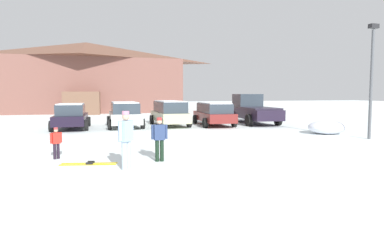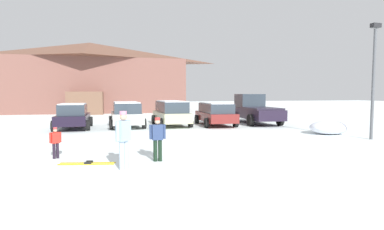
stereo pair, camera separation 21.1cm
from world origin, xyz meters
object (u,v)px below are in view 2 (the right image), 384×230
object	(u,v)px
skier_child_in_red_jacket	(55,141)
lamp_post	(374,75)
parked_beige_suv	(171,112)
pair_of_skis	(87,163)
skier_teen_in_navy_coat	(158,137)
skier_adult_in_blue_parka	(123,136)
ski_lodge	(90,77)
pickup_truck	(254,110)
parked_black_sedan	(73,116)
parked_maroon_van	(215,113)
parked_silver_wagon	(126,113)
plowed_snow_pile	(329,127)

from	to	relation	value
skier_child_in_red_jacket	lamp_post	distance (m)	13.94
parked_beige_suv	skier_child_in_red_jacket	bearing A→B (deg)	-121.84
skier_child_in_red_jacket	pair_of_skis	distance (m)	1.65
parked_beige_suv	skier_teen_in_navy_coat	xyz separation A→B (m)	(-2.50, -10.50, -0.12)
parked_beige_suv	skier_adult_in_blue_parka	size ratio (longest dim) A/B	2.85
ski_lodge	skier_teen_in_navy_coat	world-z (taller)	ski_lodge
pickup_truck	parked_black_sedan	bearing A→B (deg)	-178.36
parked_black_sedan	ski_lodge	bearing A→B (deg)	90.44
parked_black_sedan	skier_adult_in_blue_parka	distance (m)	11.37
ski_lodge	parked_maroon_van	xyz separation A→B (m)	(9.30, -19.46, -3.38)
parked_beige_suv	parked_maroon_van	xyz separation A→B (m)	(2.96, -0.63, -0.06)
ski_lodge	pair_of_skis	distance (m)	29.51
parked_maroon_van	skier_teen_in_navy_coat	distance (m)	11.28
parked_maroon_van	skier_adult_in_blue_parka	world-z (taller)	skier_adult_in_blue_parka
parked_silver_wagon	skier_adult_in_blue_parka	world-z (taller)	skier_adult_in_blue_parka
skier_child_in_red_jacket	skier_teen_in_navy_coat	bearing A→B (deg)	-21.73
parked_beige_suv	lamp_post	xyz separation A→B (m)	(7.98, -8.53, 2.14)
skier_adult_in_blue_parka	pair_of_skis	size ratio (longest dim) A/B	0.97
parked_maroon_van	skier_teen_in_navy_coat	bearing A→B (deg)	-118.90
ski_lodge	parked_beige_suv	xyz separation A→B (m)	(6.35, -18.83, -3.32)
ski_lodge	skier_adult_in_blue_parka	size ratio (longest dim) A/B	13.74
skier_adult_in_blue_parka	ski_lodge	bearing A→B (deg)	95.24
pickup_truck	skier_child_in_red_jacket	size ratio (longest dim) A/B	5.64
pickup_truck	skier_adult_in_blue_parka	size ratio (longest dim) A/B	3.54
skier_adult_in_blue_parka	skier_child_in_red_jacket	size ratio (longest dim) A/B	1.59
parked_black_sedan	parked_maroon_van	world-z (taller)	parked_black_sedan
ski_lodge	pair_of_skis	world-z (taller)	ski_lodge
parked_black_sedan	plowed_snow_pile	xyz separation A→B (m)	(13.56, -6.23, -0.44)
pair_of_skis	plowed_snow_pile	size ratio (longest dim) A/B	0.81
parked_beige_suv	skier_child_in_red_jacket	size ratio (longest dim) A/B	4.54
parked_beige_suv	parked_silver_wagon	bearing A→B (deg)	-179.84
parked_black_sedan	plowed_snow_pile	distance (m)	14.92
parked_beige_suv	plowed_snow_pile	distance (m)	9.79
parked_silver_wagon	parked_beige_suv	bearing A→B (deg)	0.16
parked_beige_suv	pair_of_skis	world-z (taller)	parked_beige_suv
skier_adult_in_blue_parka	plowed_snow_pile	xyz separation A→B (m)	(10.94, 4.84, -0.58)
parked_maroon_van	skier_teen_in_navy_coat	xyz separation A→B (m)	(-5.45, -9.88, -0.06)
parked_silver_wagon	skier_child_in_red_jacket	size ratio (longest dim) A/B	4.43
ski_lodge	skier_adult_in_blue_parka	xyz separation A→B (m)	(2.76, -30.10, -3.30)
skier_adult_in_blue_parka	skier_child_in_red_jacket	bearing A→B (deg)	136.16
parked_black_sedan	parked_beige_suv	bearing A→B (deg)	1.94
parked_black_sedan	skier_child_in_red_jacket	size ratio (longest dim) A/B	3.95
parked_silver_wagon	pair_of_skis	bearing A→B (deg)	-99.21
parked_black_sedan	plowed_snow_pile	bearing A→B (deg)	-24.67
pair_of_skis	lamp_post	xyz separation A→B (m)	(12.63, 1.79, 3.03)
lamp_post	plowed_snow_pile	xyz separation A→B (m)	(-0.63, 2.10, -2.69)
parked_black_sedan	skier_teen_in_navy_coat	size ratio (longest dim) A/B	2.94
lamp_post	skier_teen_in_navy_coat	bearing A→B (deg)	-169.36
parked_maroon_van	parked_black_sedan	bearing A→B (deg)	177.41
pickup_truck	skier_adult_in_blue_parka	xyz separation A→B (m)	(-9.83, -11.42, -0.05)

